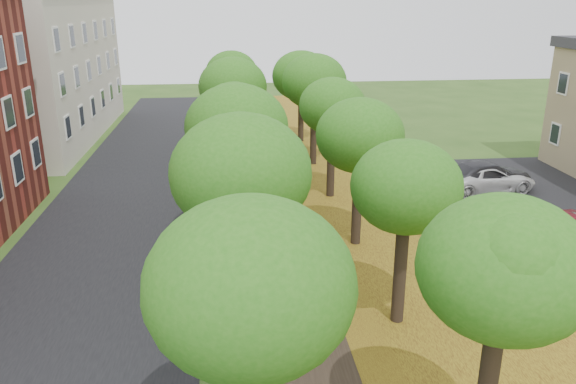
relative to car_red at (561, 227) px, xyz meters
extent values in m
cube|color=black|center=(-18.50, 3.99, -0.74)|extent=(8.00, 70.00, 0.01)
cube|color=black|center=(-11.00, 3.99, -0.74)|extent=(3.20, 70.00, 0.01)
cube|color=#A0871D|center=(-6.00, 3.99, -0.74)|extent=(7.50, 70.00, 0.01)
cube|color=black|center=(2.50, 4.99, -0.74)|extent=(9.00, 16.00, 0.01)
ellipsoid|color=#286A16|center=(-13.20, -11.01, 3.95)|extent=(3.66, 3.66, 3.11)
cylinder|color=black|center=(-13.20, -5.01, 1.01)|extent=(0.40, 0.40, 3.50)
ellipsoid|color=#286A16|center=(-13.20, -5.01, 3.95)|extent=(3.66, 3.66, 3.11)
cylinder|color=black|center=(-13.20, 0.99, 1.01)|extent=(0.40, 0.40, 3.50)
ellipsoid|color=#286A16|center=(-13.20, 0.99, 3.95)|extent=(3.66, 3.66, 3.11)
cylinder|color=black|center=(-13.20, 6.99, 1.01)|extent=(0.40, 0.40, 3.50)
ellipsoid|color=#286A16|center=(-13.20, 6.99, 3.95)|extent=(3.66, 3.66, 3.11)
cylinder|color=black|center=(-13.20, 12.99, 1.01)|extent=(0.40, 0.40, 3.50)
ellipsoid|color=#286A16|center=(-13.20, 12.99, 3.95)|extent=(3.66, 3.66, 3.11)
cylinder|color=black|center=(-13.20, 18.99, 1.01)|extent=(0.40, 0.40, 3.50)
ellipsoid|color=#286A16|center=(-13.20, 18.99, 3.95)|extent=(3.66, 3.66, 3.11)
ellipsoid|color=#286A16|center=(-8.40, -11.01, 3.95)|extent=(3.66, 3.66, 3.11)
cylinder|color=black|center=(-8.40, -5.01, 1.01)|extent=(0.40, 0.40, 3.50)
ellipsoid|color=#286A16|center=(-8.40, -5.01, 3.95)|extent=(3.66, 3.66, 3.11)
cylinder|color=black|center=(-8.40, 0.99, 1.01)|extent=(0.40, 0.40, 3.50)
ellipsoid|color=#286A16|center=(-8.40, 0.99, 3.95)|extent=(3.66, 3.66, 3.11)
cylinder|color=black|center=(-8.40, 6.99, 1.01)|extent=(0.40, 0.40, 3.50)
ellipsoid|color=#286A16|center=(-8.40, 6.99, 3.95)|extent=(3.66, 3.66, 3.11)
cylinder|color=black|center=(-8.40, 12.99, 1.01)|extent=(0.40, 0.40, 3.50)
ellipsoid|color=#286A16|center=(-8.40, 12.99, 3.95)|extent=(3.66, 3.66, 3.11)
cylinder|color=black|center=(-8.40, 18.99, 1.01)|extent=(0.40, 0.40, 3.50)
ellipsoid|color=#286A16|center=(-8.40, 18.99, 3.95)|extent=(3.66, 3.66, 3.11)
cube|color=beige|center=(-28.00, 21.99, 4.26)|extent=(10.00, 20.00, 10.00)
imported|color=maroon|center=(0.00, 0.00, 0.00)|extent=(4.75, 3.32, 1.48)
imported|color=#2E2E32|center=(0.00, 7.12, 0.02)|extent=(5.62, 3.26, 1.53)
imported|color=silver|center=(0.00, 6.90, -0.05)|extent=(5.25, 2.91, 1.39)
camera|label=1|loc=(-13.47, -20.08, 8.90)|focal=35.00mm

